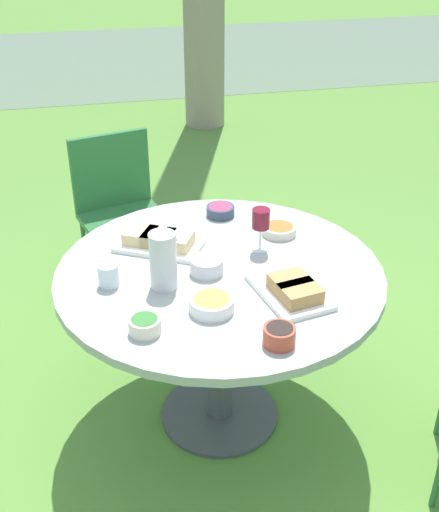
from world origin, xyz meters
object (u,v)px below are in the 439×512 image
(chair_near_right, at_px, (120,204))
(wine_glass, at_px, (261,221))
(water_pitcher, at_px, (163,261))
(dining_table, at_px, (220,294))

(chair_near_right, relative_size, wine_glass, 4.85)
(chair_near_right, height_order, water_pitcher, water_pitcher)
(chair_near_right, height_order, wine_glass, wine_glass)
(chair_near_right, bearing_deg, dining_table, -75.68)
(water_pitcher, xyz_separation_m, wine_glass, (0.42, 0.18, 0.02))
(wine_glass, bearing_deg, water_pitcher, -156.36)
(chair_near_right, xyz_separation_m, wine_glass, (0.49, -1.05, 0.37))
(water_pitcher, bearing_deg, chair_near_right, 93.31)
(dining_table, relative_size, wine_glass, 6.93)
(chair_near_right, bearing_deg, water_pitcher, -86.69)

